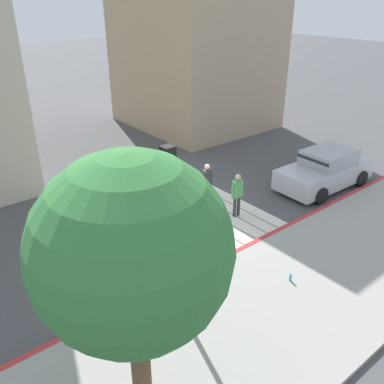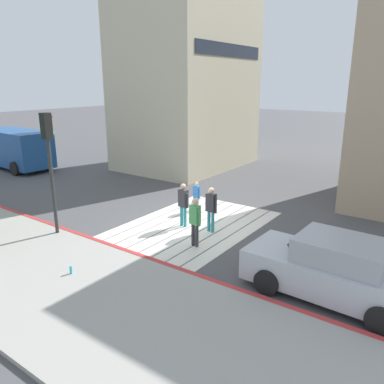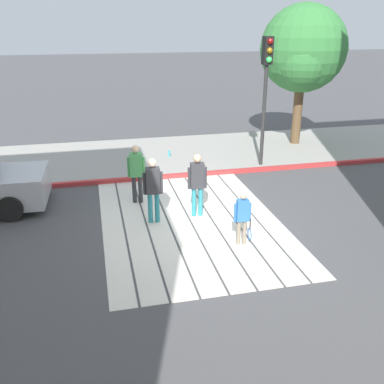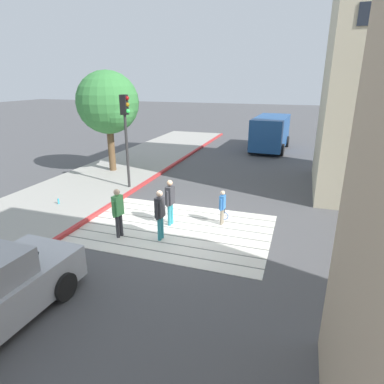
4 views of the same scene
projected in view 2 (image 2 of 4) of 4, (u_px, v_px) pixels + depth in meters
The scene contains 13 objects.
ground_plane at pixel (193, 225), 14.35m from camera, with size 120.00×120.00×0.00m, color #4C4C4F.
crosswalk_stripes at pixel (193, 225), 14.35m from camera, with size 6.40×4.35×0.01m.
sidewalk_west at pixel (69, 286), 9.97m from camera, with size 4.80×40.00×0.12m, color #9E9B93.
curb_painted at pixel (132, 254), 11.80m from camera, with size 0.16×40.00×0.13m, color #BC3333.
building_far_north at pixel (187, 64), 22.92m from camera, with size 8.00×6.04×12.48m.
car_parked_near_curb at pixel (334, 270), 9.40m from camera, with size 2.09×4.36×1.57m.
van_down_street at pixel (17, 148), 23.37m from camera, with size 2.54×5.29×2.35m.
traffic_light_corner at pixel (49, 150), 12.56m from camera, with size 0.39×0.28×4.24m.
water_bottle at pixel (71, 270), 10.46m from camera, with size 0.07×0.07×0.22m, color #33A5BF.
pedestrian_adult_lead at pixel (211, 206), 13.45m from camera, with size 0.23×0.49×1.65m.
pedestrian_adult_trailing at pixel (195, 219), 12.27m from camera, with size 0.26×0.47×1.63m.
pedestrian_adult_side at pixel (183, 202), 13.99m from camera, with size 0.24×0.48×1.64m.
pedestrian_child_with_racket at pixel (196, 195), 15.74m from camera, with size 0.29×0.39×1.26m.
Camera 2 is at (-10.95, -7.80, 5.20)m, focal length 35.69 mm.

